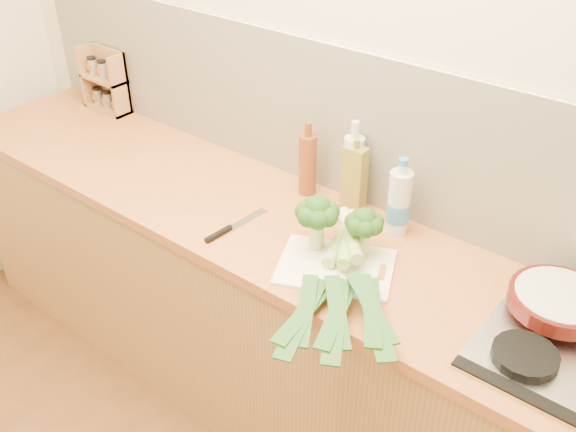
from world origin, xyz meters
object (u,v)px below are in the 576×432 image
(chopping_board, at_px, (336,267))
(chefs_knife, at_px, (226,230))
(skillet, at_px, (560,301))
(spice_rack, at_px, (107,83))

(chopping_board, bearing_deg, chefs_knife, 165.44)
(chefs_knife, distance_m, skillet, 1.04)
(chefs_knife, distance_m, spice_rack, 1.18)
(chopping_board, height_order, chefs_knife, chefs_knife)
(chefs_knife, xyz_separation_m, skillet, (1.01, 0.26, 0.05))
(chopping_board, xyz_separation_m, skillet, (0.61, 0.20, 0.06))
(skillet, bearing_deg, chopping_board, -149.98)
(spice_rack, bearing_deg, chopping_board, -12.65)
(chefs_knife, relative_size, skillet, 0.69)
(skillet, relative_size, spice_rack, 1.39)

